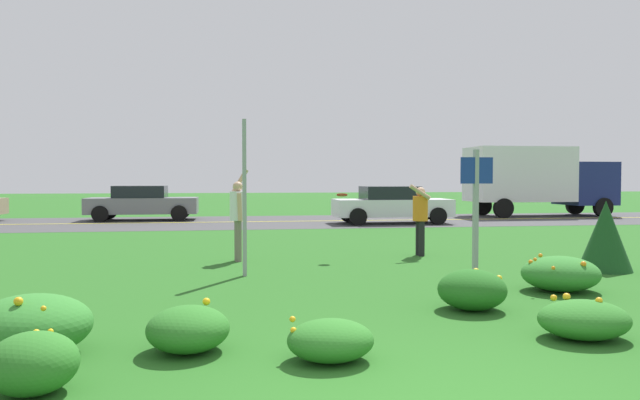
{
  "coord_description": "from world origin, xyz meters",
  "views": [
    {
      "loc": [
        -1.58,
        -3.85,
        1.74
      ],
      "look_at": [
        0.33,
        8.33,
        1.3
      ],
      "focal_mm": 33.13,
      "sensor_mm": 36.0,
      "label": 1
    }
  ],
  "objects_px": {
    "sign_post_near_path": "(244,198)",
    "person_catcher_orange_shirt": "(420,215)",
    "car_gray_center_left": "(142,203)",
    "person_thrower_white_shirt": "(238,213)",
    "frisbee_red": "(342,195)",
    "car_white_center_right": "(391,205)",
    "sign_post_by_roadside": "(476,201)",
    "box_truck_navy": "(537,177)"
  },
  "relations": [
    {
      "from": "box_truck_navy",
      "to": "person_thrower_white_shirt",
      "type": "bearing_deg",
      "value": -137.05
    },
    {
      "from": "sign_post_by_roadside",
      "to": "box_truck_navy",
      "type": "height_order",
      "value": "box_truck_navy"
    },
    {
      "from": "person_thrower_white_shirt",
      "to": "frisbee_red",
      "type": "xyz_separation_m",
      "value": [
        2.22,
        -0.06,
        0.38
      ]
    },
    {
      "from": "sign_post_by_roadside",
      "to": "person_thrower_white_shirt",
      "type": "bearing_deg",
      "value": 140.78
    },
    {
      "from": "person_catcher_orange_shirt",
      "to": "frisbee_red",
      "type": "xyz_separation_m",
      "value": [
        -1.86,
        -0.32,
        0.46
      ]
    },
    {
      "from": "person_catcher_orange_shirt",
      "to": "car_gray_center_left",
      "type": "distance_m",
      "value": 15.04
    },
    {
      "from": "car_gray_center_left",
      "to": "sign_post_near_path",
      "type": "bearing_deg",
      "value": -75.63
    },
    {
      "from": "frisbee_red",
      "to": "car_gray_center_left",
      "type": "relative_size",
      "value": 0.05
    },
    {
      "from": "sign_post_near_path",
      "to": "person_catcher_orange_shirt",
      "type": "relative_size",
      "value": 1.73
    },
    {
      "from": "car_gray_center_left",
      "to": "person_thrower_white_shirt",
      "type": "bearing_deg",
      "value": -73.94
    },
    {
      "from": "sign_post_near_path",
      "to": "car_white_center_right",
      "type": "bearing_deg",
      "value": 62.73
    },
    {
      "from": "sign_post_by_roadside",
      "to": "person_thrower_white_shirt",
      "type": "xyz_separation_m",
      "value": [
        -3.9,
        3.19,
        -0.34
      ]
    },
    {
      "from": "person_thrower_white_shirt",
      "to": "frisbee_red",
      "type": "bearing_deg",
      "value": -1.65
    },
    {
      "from": "sign_post_by_roadside",
      "to": "person_catcher_orange_shirt",
      "type": "distance_m",
      "value": 3.47
    },
    {
      "from": "box_truck_navy",
      "to": "sign_post_by_roadside",
      "type": "bearing_deg",
      "value": -121.95
    },
    {
      "from": "sign_post_by_roadside",
      "to": "car_gray_center_left",
      "type": "xyz_separation_m",
      "value": [
        -7.67,
        16.27,
        -0.62
      ]
    },
    {
      "from": "car_white_center_right",
      "to": "frisbee_red",
      "type": "bearing_deg",
      "value": -111.58
    },
    {
      "from": "person_thrower_white_shirt",
      "to": "person_catcher_orange_shirt",
      "type": "bearing_deg",
      "value": 3.58
    },
    {
      "from": "sign_post_near_path",
      "to": "person_catcher_orange_shirt",
      "type": "distance_m",
      "value": 4.59
    },
    {
      "from": "person_thrower_white_shirt",
      "to": "person_catcher_orange_shirt",
      "type": "distance_m",
      "value": 4.1
    },
    {
      "from": "person_catcher_orange_shirt",
      "to": "sign_post_near_path",
      "type": "bearing_deg",
      "value": -151.24
    },
    {
      "from": "car_white_center_right",
      "to": "box_truck_navy",
      "type": "xyz_separation_m",
      "value": [
        7.96,
        3.37,
        1.06
      ]
    },
    {
      "from": "frisbee_red",
      "to": "car_gray_center_left",
      "type": "distance_m",
      "value": 14.46
    },
    {
      "from": "sign_post_by_roadside",
      "to": "frisbee_red",
      "type": "height_order",
      "value": "sign_post_by_roadside"
    },
    {
      "from": "sign_post_near_path",
      "to": "frisbee_red",
      "type": "xyz_separation_m",
      "value": [
        2.14,
        1.88,
        -0.01
      ]
    },
    {
      "from": "person_thrower_white_shirt",
      "to": "frisbee_red",
      "type": "height_order",
      "value": "person_thrower_white_shirt"
    },
    {
      "from": "person_catcher_orange_shirt",
      "to": "frisbee_red",
      "type": "relative_size",
      "value": 6.73
    },
    {
      "from": "person_thrower_white_shirt",
      "to": "frisbee_red",
      "type": "relative_size",
      "value": 8.11
    },
    {
      "from": "person_catcher_orange_shirt",
      "to": "car_white_center_right",
      "type": "relative_size",
      "value": 0.36
    },
    {
      "from": "car_white_center_right",
      "to": "box_truck_navy",
      "type": "relative_size",
      "value": 0.67
    },
    {
      "from": "person_catcher_orange_shirt",
      "to": "box_truck_navy",
      "type": "bearing_deg",
      "value": 52.15
    },
    {
      "from": "frisbee_red",
      "to": "sign_post_near_path",
      "type": "bearing_deg",
      "value": -138.75
    },
    {
      "from": "car_white_center_right",
      "to": "sign_post_by_roadside",
      "type": "bearing_deg",
      "value": -99.61
    },
    {
      "from": "sign_post_near_path",
      "to": "sign_post_by_roadside",
      "type": "xyz_separation_m",
      "value": [
        3.82,
        -1.25,
        -0.04
      ]
    },
    {
      "from": "car_gray_center_left",
      "to": "car_white_center_right",
      "type": "height_order",
      "value": "same"
    },
    {
      "from": "sign_post_near_path",
      "to": "car_white_center_right",
      "type": "distance_m",
      "value": 13.12
    },
    {
      "from": "sign_post_near_path",
      "to": "person_catcher_orange_shirt",
      "type": "xyz_separation_m",
      "value": [
        4.0,
        2.2,
        -0.47
      ]
    },
    {
      "from": "person_catcher_orange_shirt",
      "to": "car_gray_center_left",
      "type": "xyz_separation_m",
      "value": [
        -7.85,
        12.83,
        -0.19
      ]
    },
    {
      "from": "person_catcher_orange_shirt",
      "to": "car_white_center_right",
      "type": "height_order",
      "value": "person_catcher_orange_shirt"
    },
    {
      "from": "frisbee_red",
      "to": "car_white_center_right",
      "type": "xyz_separation_m",
      "value": [
        3.86,
        9.77,
        -0.65
      ]
    },
    {
      "from": "sign_post_by_roadside",
      "to": "box_truck_navy",
      "type": "distance_m",
      "value": 19.18
    },
    {
      "from": "sign_post_near_path",
      "to": "sign_post_by_roadside",
      "type": "distance_m",
      "value": 4.02
    }
  ]
}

